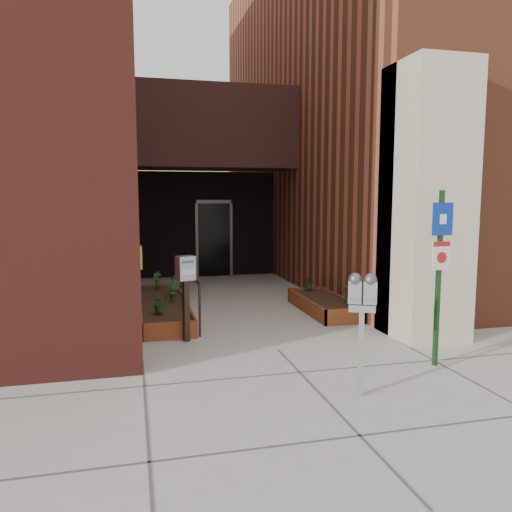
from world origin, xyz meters
TOP-DOWN VIEW (x-y plane):
  - ground at (0.00, 0.00)m, footprint 80.00×80.00m
  - architecture at (-0.18, 6.89)m, footprint 20.00×14.60m
  - planter_left at (-1.55, 2.70)m, footprint 0.90×3.60m
  - planter_right at (1.60, 2.20)m, footprint 0.80×2.20m
  - handrail at (-1.05, 2.65)m, footprint 0.04×3.34m
  - parking_meter at (0.43, -1.89)m, footprint 0.33×0.23m
  - sign_post at (1.90, -1.18)m, footprint 0.33×0.09m
  - payment_dropbox at (-1.29, 0.80)m, footprint 0.32×0.28m
  - shrub_left_a at (-1.67, 1.65)m, footprint 0.42×0.42m
  - shrub_left_b at (-1.37, 2.61)m, footprint 0.27×0.27m
  - shrub_left_c at (-1.25, 3.50)m, footprint 0.29×0.29m
  - shrub_left_d at (-1.59, 3.90)m, footprint 0.28×0.28m
  - shrub_right_a at (1.85, 1.30)m, footprint 0.26×0.26m
  - shrub_right_b at (1.85, 1.61)m, footprint 0.21×0.21m
  - shrub_right_c at (1.63, 3.10)m, footprint 0.30×0.30m

SIDE VIEW (x-z plane):
  - ground at x=0.00m, z-range 0.00..0.00m
  - planter_left at x=-1.55m, z-range -0.02..0.28m
  - planter_right at x=1.60m, z-range -0.02..0.28m
  - shrub_right_c at x=1.63m, z-range 0.30..0.60m
  - shrub_left_a at x=-1.67m, z-range 0.30..0.64m
  - shrub_right_a at x=1.85m, z-range 0.30..0.65m
  - shrub_right_b at x=1.85m, z-range 0.30..0.65m
  - shrub_left_b at x=-1.37m, z-range 0.30..0.65m
  - shrub_left_c at x=-1.25m, z-range 0.30..0.66m
  - shrub_left_d at x=-1.59m, z-range 0.30..0.68m
  - handrail at x=-1.05m, z-range 0.30..1.20m
  - payment_dropbox at x=-1.29m, z-range 0.30..1.68m
  - parking_meter at x=0.43m, z-range 0.40..1.84m
  - sign_post at x=1.90m, z-range 0.27..2.66m
  - architecture at x=-0.18m, z-range -0.02..9.98m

